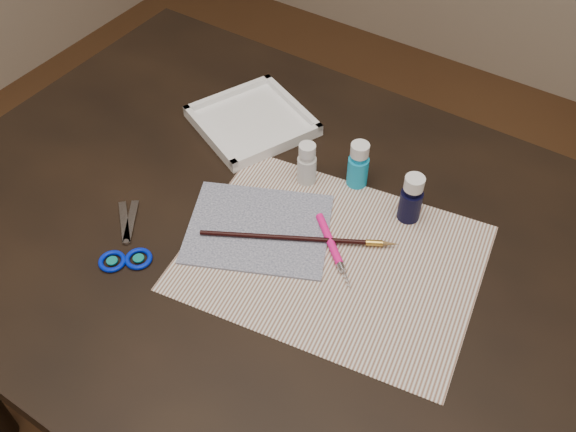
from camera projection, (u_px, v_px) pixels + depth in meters
The scene contains 10 objects.
table at pixel (288, 354), 1.34m from camera, with size 1.30×0.90×0.75m, color black.
paper at pixel (332, 258), 1.03m from camera, with size 0.46×0.35×0.00m, color silver.
canvas at pixel (258, 228), 1.07m from camera, with size 0.23×0.19×0.00m, color #151D3B.
paint_bottle_white at pixel (307, 163), 1.12m from camera, with size 0.03×0.03×0.08m, color silver.
paint_bottle_cyan at pixel (358, 165), 1.11m from camera, with size 0.04×0.04×0.09m, color #139FD3.
paint_bottle_navy at pixel (411, 198), 1.06m from camera, with size 0.04×0.04×0.09m, color black.
paintbrush at pixel (299, 238), 1.04m from camera, with size 0.33×0.01×0.01m, color black, non-canonical shape.
craft_knife at pixel (334, 251), 1.03m from camera, with size 0.16×0.01×0.01m, color #FF1283, non-canonical shape.
scissors at pixel (123, 235), 1.06m from camera, with size 0.17×0.09×0.01m, color silver, non-canonical shape.
palette_tray at pixel (252, 121), 1.25m from camera, with size 0.20×0.20×0.02m, color white.
Camera 1 is at (0.38, -0.58, 1.55)m, focal length 40.00 mm.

